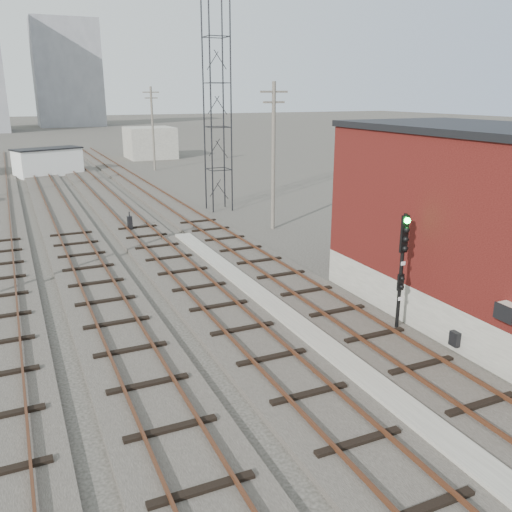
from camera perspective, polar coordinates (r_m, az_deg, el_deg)
ground at (r=63.33m, az=-16.80°, el=8.53°), size 320.00×320.00×0.00m
track_right at (r=43.42m, az=-9.49°, el=5.64°), size 3.20×90.00×0.39m
track_mid_right at (r=42.59m, az=-14.70°, el=5.11°), size 3.20×90.00×0.39m
track_mid_left at (r=42.13m, az=-20.06°, el=4.51°), size 3.20×90.00×0.39m
platform_curb at (r=20.25m, az=4.03°, el=-7.17°), size 0.90×28.00×0.26m
brick_building at (r=21.86m, az=23.23°, el=2.98°), size 6.54×12.20×7.22m
lattice_tower at (r=39.74m, az=-4.10°, el=15.55°), size 1.60×1.60×15.00m
utility_pole_right_a at (r=33.88m, az=1.84°, el=10.79°), size 1.80×0.24×9.00m
utility_pole_right_b at (r=62.13m, az=-10.82°, el=13.25°), size 1.80×0.24×9.00m
apartment_right at (r=153.16m, az=-19.25°, el=17.67°), size 16.00×12.00×26.00m
shed_right at (r=74.55m, az=-11.10°, el=11.62°), size 6.00×6.00×4.00m
signal_mast at (r=19.59m, az=15.15°, el=-0.74°), size 0.40×0.42×4.40m
switch_stand at (r=34.54m, az=-13.13°, el=3.37°), size 0.29×0.29×1.21m
site_trailer at (r=61.43m, az=-21.04°, el=9.25°), size 7.36×5.05×2.85m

